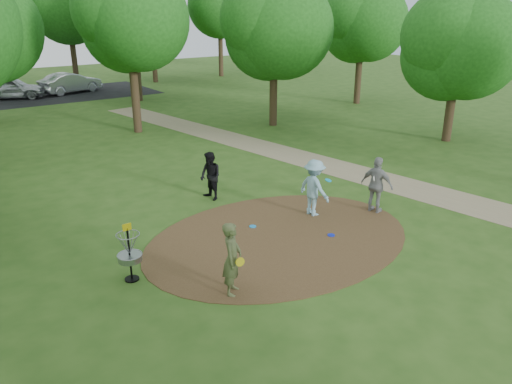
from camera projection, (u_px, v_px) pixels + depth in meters
ground at (280, 238)px, 14.79m from camera, size 100.00×100.00×0.00m
dirt_clearing at (280, 238)px, 14.78m from camera, size 8.40×8.40×0.02m
footpath at (376, 179)px, 19.87m from camera, size 7.55×39.89×0.01m
parking_lot at (60, 95)px, 38.67m from camera, size 14.00×8.00×0.01m
player_observer_with_disc at (232, 259)px, 11.66m from camera, size 0.78×0.78×1.83m
player_throwing_with_disc at (314, 188)px, 16.14m from camera, size 1.10×1.25×1.88m
player_walking_with_disc at (210, 176)px, 17.49m from camera, size 0.70×0.87×1.72m
player_waiting_with_disc at (377, 185)px, 16.35m from camera, size 0.75×1.20×1.90m
disc_ground_cyan at (253, 226)px, 15.51m from camera, size 0.22×0.22×0.02m
disc_ground_blue at (331, 235)px, 14.92m from camera, size 0.22×0.22×0.02m
car_left at (11, 88)px, 36.73m from camera, size 5.06×3.65×1.60m
car_right at (71, 83)px, 39.16m from camera, size 5.08×3.00×1.58m
disc_golf_basket at (129, 248)px, 12.24m from camera, size 0.63×0.63×1.54m
tree_ring at (171, 39)px, 20.24m from camera, size 36.91×45.87×9.10m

